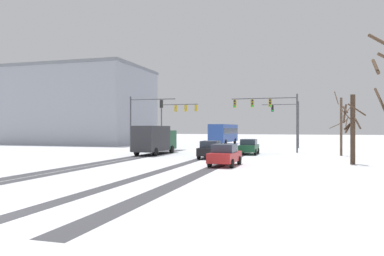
{
  "coord_description": "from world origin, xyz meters",
  "views": [
    {
      "loc": [
        10.0,
        -9.59,
        2.83
      ],
      "look_at": [
        0.0,
        24.11,
        2.8
      ],
      "focal_mm": 35.0,
      "sensor_mm": 36.0,
      "label": 1
    }
  ],
  "objects_px": {
    "box_truck_delivery": "(155,139)",
    "bare_tree_sidewalk_mid": "(352,127)",
    "traffic_signal_near_left": "(143,114)",
    "car_dark_green_lead": "(249,147)",
    "bus_oncoming": "(224,133)",
    "car_black_second": "(211,150)",
    "office_building_far_left_block": "(79,106)",
    "traffic_signal_far_right": "(288,117)",
    "bare_tree_sidewalk_far": "(341,124)",
    "car_red_third": "(225,155)",
    "traffic_signal_far_left": "(176,114)",
    "traffic_signal_near_right": "(270,110)"
  },
  "relations": [
    {
      "from": "traffic_signal_far_right",
      "to": "traffic_signal_near_left",
      "type": "relative_size",
      "value": 1.0
    },
    {
      "from": "traffic_signal_far_right",
      "to": "car_dark_green_lead",
      "type": "distance_m",
      "value": 15.21
    },
    {
      "from": "car_dark_green_lead",
      "to": "traffic_signal_far_right",
      "type": "bearing_deg",
      "value": 76.21
    },
    {
      "from": "traffic_signal_far_right",
      "to": "bare_tree_sidewalk_far",
      "type": "bearing_deg",
      "value": -67.42
    },
    {
      "from": "car_black_second",
      "to": "car_red_third",
      "type": "relative_size",
      "value": 0.99
    },
    {
      "from": "bare_tree_sidewalk_mid",
      "to": "car_red_third",
      "type": "bearing_deg",
      "value": -156.49
    },
    {
      "from": "bare_tree_sidewalk_mid",
      "to": "office_building_far_left_block",
      "type": "height_order",
      "value": "office_building_far_left_block"
    },
    {
      "from": "bus_oncoming",
      "to": "office_building_far_left_block",
      "type": "bearing_deg",
      "value": -171.62
    },
    {
      "from": "bare_tree_sidewalk_far",
      "to": "bare_tree_sidewalk_mid",
      "type": "bearing_deg",
      "value": -90.5
    },
    {
      "from": "car_red_third",
      "to": "bare_tree_sidewalk_mid",
      "type": "relative_size",
      "value": 0.77
    },
    {
      "from": "car_black_second",
      "to": "bare_tree_sidewalk_far",
      "type": "relative_size",
      "value": 0.63
    },
    {
      "from": "car_black_second",
      "to": "car_red_third",
      "type": "xyz_separation_m",
      "value": [
        2.61,
        -6.31,
        0.0
      ]
    },
    {
      "from": "traffic_signal_far_right",
      "to": "box_truck_delivery",
      "type": "relative_size",
      "value": 0.88
    },
    {
      "from": "traffic_signal_far_right",
      "to": "traffic_signal_near_left",
      "type": "xyz_separation_m",
      "value": [
        -15.94,
        -13.97,
        0.03
      ]
    },
    {
      "from": "traffic_signal_near_left",
      "to": "car_dark_green_lead",
      "type": "distance_m",
      "value": 12.93
    },
    {
      "from": "traffic_signal_far_left",
      "to": "bare_tree_sidewalk_mid",
      "type": "distance_m",
      "value": 28.14
    },
    {
      "from": "traffic_signal_far_right",
      "to": "office_building_far_left_block",
      "type": "distance_m",
      "value": 36.48
    },
    {
      "from": "office_building_far_left_block",
      "to": "box_truck_delivery",
      "type": "bearing_deg",
      "value": -42.48
    },
    {
      "from": "traffic_signal_near_right",
      "to": "bare_tree_sidewalk_mid",
      "type": "bearing_deg",
      "value": -56.67
    },
    {
      "from": "box_truck_delivery",
      "to": "bare_tree_sidewalk_mid",
      "type": "xyz_separation_m",
      "value": [
        18.71,
        -5.76,
        1.22
      ]
    },
    {
      "from": "traffic_signal_near_left",
      "to": "box_truck_delivery",
      "type": "bearing_deg",
      "value": -47.69
    },
    {
      "from": "car_black_second",
      "to": "bare_tree_sidewalk_mid",
      "type": "height_order",
      "value": "bare_tree_sidewalk_mid"
    },
    {
      "from": "car_red_third",
      "to": "office_building_far_left_block",
      "type": "height_order",
      "value": "office_building_far_left_block"
    },
    {
      "from": "traffic_signal_far_right",
      "to": "car_dark_green_lead",
      "type": "height_order",
      "value": "traffic_signal_far_right"
    },
    {
      "from": "car_dark_green_lead",
      "to": "bus_oncoming",
      "type": "height_order",
      "value": "bus_oncoming"
    },
    {
      "from": "car_red_third",
      "to": "office_building_far_left_block",
      "type": "bearing_deg",
      "value": 136.56
    },
    {
      "from": "traffic_signal_near_left",
      "to": "bare_tree_sidewalk_mid",
      "type": "bearing_deg",
      "value": -22.38
    },
    {
      "from": "box_truck_delivery",
      "to": "traffic_signal_far_left",
      "type": "bearing_deg",
      "value": 99.37
    },
    {
      "from": "traffic_signal_far_left",
      "to": "bare_tree_sidewalk_far",
      "type": "height_order",
      "value": "bare_tree_sidewalk_far"
    },
    {
      "from": "traffic_signal_far_right",
      "to": "bare_tree_sidewalk_far",
      "type": "xyz_separation_m",
      "value": [
        5.68,
        -13.67,
        -1.21
      ]
    },
    {
      "from": "car_black_second",
      "to": "bus_oncoming",
      "type": "xyz_separation_m",
      "value": [
        -4.61,
        28.31,
        1.18
      ]
    },
    {
      "from": "bus_oncoming",
      "to": "bare_tree_sidewalk_mid",
      "type": "bearing_deg",
      "value": -61.83
    },
    {
      "from": "traffic_signal_far_left",
      "to": "car_red_third",
      "type": "xyz_separation_m",
      "value": [
        11.68,
        -22.78,
        -3.96
      ]
    },
    {
      "from": "traffic_signal_near_left",
      "to": "bare_tree_sidewalk_mid",
      "type": "xyz_separation_m",
      "value": [
        21.54,
        -8.87,
        -1.55
      ]
    },
    {
      "from": "traffic_signal_near_left",
      "to": "bus_oncoming",
      "type": "height_order",
      "value": "traffic_signal_near_left"
    },
    {
      "from": "traffic_signal_far_left",
      "to": "car_black_second",
      "type": "bearing_deg",
      "value": -61.17
    },
    {
      "from": "car_red_third",
      "to": "bus_oncoming",
      "type": "distance_m",
      "value": 35.38
    },
    {
      "from": "bus_oncoming",
      "to": "traffic_signal_far_left",
      "type": "bearing_deg",
      "value": -110.65
    },
    {
      "from": "traffic_signal_near_right",
      "to": "bus_oncoming",
      "type": "relative_size",
      "value": 0.65
    },
    {
      "from": "traffic_signal_far_right",
      "to": "car_dark_green_lead",
      "type": "relative_size",
      "value": 1.58
    },
    {
      "from": "traffic_signal_far_left",
      "to": "car_dark_green_lead",
      "type": "distance_m",
      "value": 16.12
    },
    {
      "from": "box_truck_delivery",
      "to": "bare_tree_sidewalk_far",
      "type": "height_order",
      "value": "bare_tree_sidewalk_far"
    },
    {
      "from": "traffic_signal_far_left",
      "to": "bus_oncoming",
      "type": "distance_m",
      "value": 12.95
    },
    {
      "from": "car_black_second",
      "to": "bus_oncoming",
      "type": "relative_size",
      "value": 0.37
    },
    {
      "from": "car_dark_green_lead",
      "to": "office_building_far_left_block",
      "type": "distance_m",
      "value": 37.95
    },
    {
      "from": "box_truck_delivery",
      "to": "traffic_signal_near_left",
      "type": "bearing_deg",
      "value": 132.31
    },
    {
      "from": "traffic_signal_near_left",
      "to": "car_black_second",
      "type": "bearing_deg",
      "value": -33.92
    },
    {
      "from": "traffic_signal_far_right",
      "to": "bus_oncoming",
      "type": "height_order",
      "value": "traffic_signal_far_right"
    },
    {
      "from": "traffic_signal_near_left",
      "to": "car_black_second",
      "type": "distance_m",
      "value": 12.28
    },
    {
      "from": "traffic_signal_near_left",
      "to": "bus_oncoming",
      "type": "distance_m",
      "value": 22.48
    }
  ]
}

